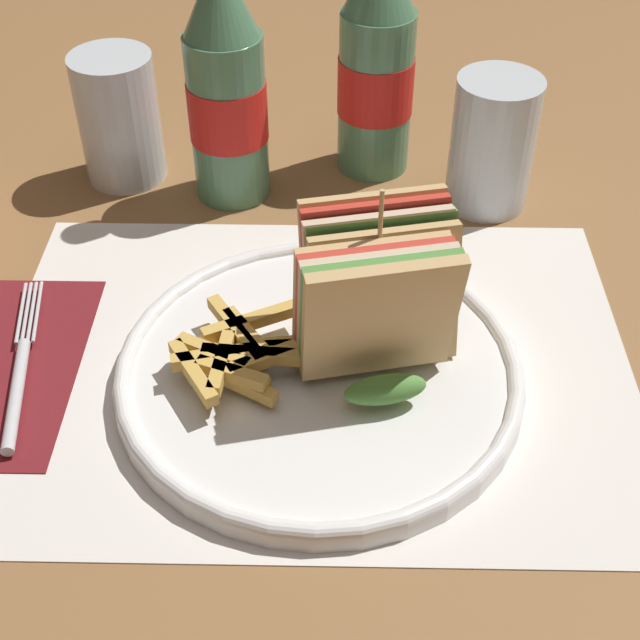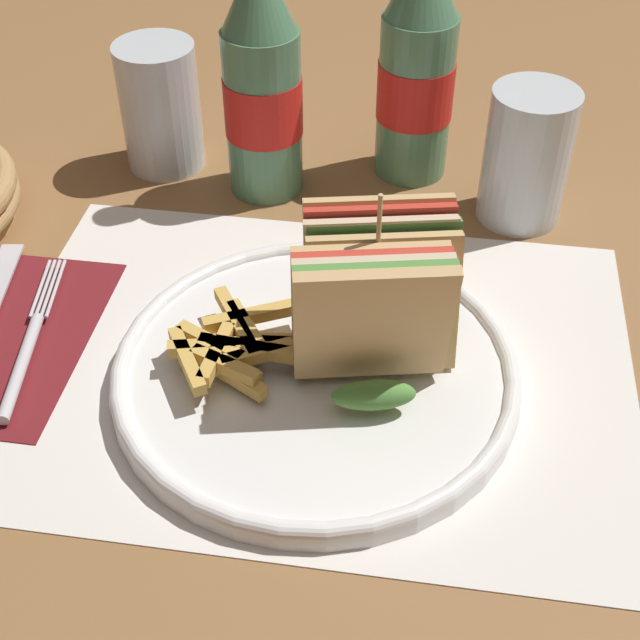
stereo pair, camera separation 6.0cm
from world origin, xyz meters
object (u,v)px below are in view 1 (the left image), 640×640
club_sandwich (377,297)px  glass_near (491,151)px  coke_bottle_near (226,87)px  plate_main (319,371)px  glass_far (120,126)px  coke_bottle_far (377,63)px  fork (19,376)px

club_sandwich → glass_near: size_ratio=1.16×
club_sandwich → coke_bottle_near: (-0.12, 0.23, 0.03)m
coke_bottle_near → club_sandwich: bearing=-62.2°
plate_main → glass_far: bearing=124.6°
plate_main → coke_bottle_far: coke_bottle_far is taller
plate_main → coke_bottle_far: (0.04, 0.29, 0.09)m
plate_main → coke_bottle_near: bearing=108.9°
fork → club_sandwich: bearing=-4.6°
club_sandwich → fork: size_ratio=0.78×
coke_bottle_near → fork: bearing=-117.1°
plate_main → club_sandwich: size_ratio=2.10×
club_sandwich → coke_bottle_far: 0.28m
fork → glass_near: (0.35, 0.23, 0.04)m
glass_near → fork: bearing=-146.2°
fork → glass_far: bearing=75.5°
plate_main → glass_near: size_ratio=2.43×
club_sandwich → coke_bottle_near: size_ratio=0.57×
glass_far → club_sandwich: bearing=-48.9°
fork → coke_bottle_near: size_ratio=0.72×
fork → coke_bottle_near: coke_bottle_near is taller
coke_bottle_near → coke_bottle_far: bearing=20.8°
coke_bottle_far → glass_near: 0.13m
coke_bottle_near → glass_far: (-0.10, 0.03, -0.05)m
fork → glass_near: 0.42m
coke_bottle_far → glass_far: size_ratio=2.04×
club_sandwich → glass_far: club_sandwich is taller
coke_bottle_near → glass_near: size_ratio=2.04×
glass_near → coke_bottle_near: bearing=177.0°
club_sandwich → fork: (-0.25, -0.02, -0.06)m
glass_far → fork: bearing=-95.4°
plate_main → club_sandwich: club_sandwich is taller
plate_main → glass_far: size_ratio=2.43×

